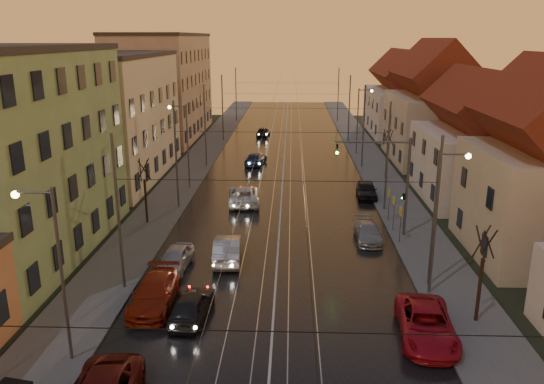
# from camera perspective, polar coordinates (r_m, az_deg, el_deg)

# --- Properties ---
(road) EXTENTS (16.00, 120.00, 0.04)m
(road) POSITION_cam_1_polar(r_m,az_deg,el_deg) (59.74, 1.27, 2.95)
(road) COLOR black
(road) RESTS_ON ground
(sidewalk_left) EXTENTS (4.00, 120.00, 0.15)m
(sidewalk_left) POSITION_cam_1_polar(r_m,az_deg,el_deg) (60.70, -8.22, 3.05)
(sidewalk_left) COLOR #4C4C4C
(sidewalk_left) RESTS_ON ground
(sidewalk_right) EXTENTS (4.00, 120.00, 0.15)m
(sidewalk_right) POSITION_cam_1_polar(r_m,az_deg,el_deg) (60.43, 10.81, 2.87)
(sidewalk_right) COLOR #4C4C4C
(sidewalk_right) RESTS_ON ground
(tram_rail_0) EXTENTS (0.06, 120.00, 0.03)m
(tram_rail_0) POSITION_cam_1_polar(r_m,az_deg,el_deg) (59.81, -0.84, 3.00)
(tram_rail_0) COLOR gray
(tram_rail_0) RESTS_ON road
(tram_rail_1) EXTENTS (0.06, 120.00, 0.03)m
(tram_rail_1) POSITION_cam_1_polar(r_m,az_deg,el_deg) (59.75, 0.53, 2.99)
(tram_rail_1) COLOR gray
(tram_rail_1) RESTS_ON road
(tram_rail_2) EXTENTS (0.06, 120.00, 0.03)m
(tram_rail_2) POSITION_cam_1_polar(r_m,az_deg,el_deg) (59.73, 2.01, 2.97)
(tram_rail_2) COLOR gray
(tram_rail_2) RESTS_ON road
(tram_rail_3) EXTENTS (0.06, 120.00, 0.03)m
(tram_rail_3) POSITION_cam_1_polar(r_m,az_deg,el_deg) (59.75, 3.39, 2.96)
(tram_rail_3) COLOR gray
(tram_rail_3) RESTS_ON road
(apartment_left_1) EXTENTS (10.00, 18.00, 13.00)m
(apartment_left_1) POSITION_cam_1_polar(r_m,az_deg,el_deg) (37.70, -27.07, 3.32)
(apartment_left_1) COLOR #628353
(apartment_left_1) RESTS_ON ground
(apartment_left_2) EXTENTS (10.00, 20.00, 12.00)m
(apartment_left_2) POSITION_cam_1_polar(r_m,az_deg,el_deg) (55.80, -17.23, 7.53)
(apartment_left_2) COLOR beige
(apartment_left_2) RESTS_ON ground
(apartment_left_3) EXTENTS (10.00, 24.00, 14.00)m
(apartment_left_3) POSITION_cam_1_polar(r_m,az_deg,el_deg) (78.60, -11.59, 11.00)
(apartment_left_3) COLOR #93795F
(apartment_left_3) RESTS_ON ground
(house_right_2) EXTENTS (9.18, 12.24, 9.20)m
(house_right_2) POSITION_cam_1_polar(r_m,az_deg,el_deg) (49.73, 21.13, 4.57)
(house_right_2) COLOR beige
(house_right_2) RESTS_ON ground
(house_right_3) EXTENTS (9.18, 14.28, 11.50)m
(house_right_3) POSITION_cam_1_polar(r_m,az_deg,el_deg) (63.73, 16.99, 8.38)
(house_right_3) COLOR #B3AA8A
(house_right_3) RESTS_ON ground
(house_right_4) EXTENTS (9.18, 16.32, 10.00)m
(house_right_4) POSITION_cam_1_polar(r_m,az_deg,el_deg) (81.23, 13.79, 9.64)
(house_right_4) COLOR beige
(house_right_4) RESTS_ON ground
(catenary_pole_l_1) EXTENTS (0.16, 0.16, 9.00)m
(catenary_pole_l_1) POSITION_cam_1_polar(r_m,az_deg,el_deg) (30.19, -16.21, -2.34)
(catenary_pole_l_1) COLOR #595B60
(catenary_pole_l_1) RESTS_ON ground
(catenary_pole_r_1) EXTENTS (0.16, 0.16, 9.00)m
(catenary_pole_r_1) POSITION_cam_1_polar(r_m,az_deg,el_deg) (29.71, 17.18, -2.72)
(catenary_pole_r_1) COLOR #595B60
(catenary_pole_r_1) RESTS_ON ground
(catenary_pole_l_2) EXTENTS (0.16, 0.16, 9.00)m
(catenary_pole_l_2) POSITION_cam_1_polar(r_m,az_deg,el_deg) (44.16, -10.28, 3.86)
(catenary_pole_l_2) COLOR #595B60
(catenary_pole_l_2) RESTS_ON ground
(catenary_pole_r_2) EXTENTS (0.16, 0.16, 9.00)m
(catenary_pole_r_2) POSITION_cam_1_polar(r_m,az_deg,el_deg) (43.84, 12.31, 3.66)
(catenary_pole_r_2) COLOR #595B60
(catenary_pole_r_2) RESTS_ON ground
(catenary_pole_l_3) EXTENTS (0.16, 0.16, 9.00)m
(catenary_pole_l_3) POSITION_cam_1_polar(r_m,az_deg,el_deg) (58.64, -7.21, 7.03)
(catenary_pole_l_3) COLOR #595B60
(catenary_pole_l_3) RESTS_ON ground
(catenary_pole_r_3) EXTENTS (0.16, 0.16, 9.00)m
(catenary_pole_r_3) POSITION_cam_1_polar(r_m,az_deg,el_deg) (58.40, 9.81, 6.89)
(catenary_pole_r_3) COLOR #595B60
(catenary_pole_r_3) RESTS_ON ground
(catenary_pole_l_4) EXTENTS (0.16, 0.16, 9.00)m
(catenary_pole_l_4) POSITION_cam_1_polar(r_m,az_deg,el_deg) (73.33, -5.35, 8.93)
(catenary_pole_l_4) COLOR #595B60
(catenary_pole_l_4) RESTS_ON ground
(catenary_pole_r_4) EXTENTS (0.16, 0.16, 9.00)m
(catenary_pole_r_4) POSITION_cam_1_polar(r_m,az_deg,el_deg) (73.14, 8.30, 8.82)
(catenary_pole_r_4) COLOR #595B60
(catenary_pole_r_4) RESTS_ON ground
(catenary_pole_l_5) EXTENTS (0.16, 0.16, 9.00)m
(catenary_pole_l_5) POSITION_cam_1_polar(r_m,az_deg,el_deg) (91.09, -3.89, 10.40)
(catenary_pole_l_5) COLOR #595B60
(catenary_pole_l_5) RESTS_ON ground
(catenary_pole_r_5) EXTENTS (0.16, 0.16, 9.00)m
(catenary_pole_r_5) POSITION_cam_1_polar(r_m,az_deg,el_deg) (90.94, 7.13, 10.30)
(catenary_pole_r_5) COLOR #595B60
(catenary_pole_r_5) RESTS_ON ground
(street_lamp_0) EXTENTS (1.75, 0.32, 8.00)m
(street_lamp_0) POSITION_cam_1_polar(r_m,az_deg,el_deg) (24.15, -22.51, -6.70)
(street_lamp_0) COLOR #595B60
(street_lamp_0) RESTS_ON ground
(street_lamp_1) EXTENTS (1.75, 0.32, 8.00)m
(street_lamp_1) POSITION_cam_1_polar(r_m,az_deg,el_deg) (30.64, 17.69, -1.43)
(street_lamp_1) COLOR #595B60
(street_lamp_1) RESTS_ON ground
(street_lamp_2) EXTENTS (1.75, 0.32, 8.00)m
(street_lamp_2) POSITION_cam_1_polar(r_m,az_deg,el_deg) (49.94, -9.43, 5.78)
(street_lamp_2) COLOR #595B60
(street_lamp_2) RESTS_ON ground
(street_lamp_3) EXTENTS (1.75, 0.32, 8.00)m
(street_lamp_3) POSITION_cam_1_polar(r_m,az_deg,el_deg) (65.27, 9.49, 8.22)
(street_lamp_3) COLOR #595B60
(street_lamp_3) RESTS_ON ground
(traffic_light_mast) EXTENTS (5.30, 0.32, 7.20)m
(traffic_light_mast) POSITION_cam_1_polar(r_m,az_deg,el_deg) (37.96, 12.94, 1.83)
(traffic_light_mast) COLOR #595B60
(traffic_light_mast) RESTS_ON ground
(bare_tree_0) EXTENTS (1.09, 1.09, 5.11)m
(bare_tree_0) POSITION_cam_1_polar(r_m,az_deg,el_deg) (41.27, -13.46, -0.09)
(bare_tree_0) COLOR black
(bare_tree_0) RESTS_ON ground
(bare_tree_1) EXTENTS (1.09, 1.09, 5.11)m
(bare_tree_1) POSITION_cam_1_polar(r_m,az_deg,el_deg) (28.25, 21.54, -8.55)
(bare_tree_1) COLOR black
(bare_tree_1) RESTS_ON ground
(bare_tree_2) EXTENTS (1.09, 1.09, 5.11)m
(bare_tree_2) POSITION_cam_1_polar(r_m,az_deg,el_deg) (54.19, 12.28, 3.86)
(bare_tree_2) COLOR black
(bare_tree_2) RESTS_ON ground
(driving_car_0) EXTENTS (2.04, 4.34, 1.44)m
(driving_car_0) POSITION_cam_1_polar(r_m,az_deg,el_deg) (27.82, -8.65, -11.98)
(driving_car_0) COLOR black
(driving_car_0) RESTS_ON ground
(driving_car_1) EXTENTS (2.00, 4.88, 1.57)m
(driving_car_1) POSITION_cam_1_polar(r_m,az_deg,el_deg) (34.23, -4.83, -6.13)
(driving_car_1) COLOR #ABACB1
(driving_car_1) RESTS_ON ground
(driving_car_2) EXTENTS (3.10, 5.73, 1.53)m
(driving_car_2) POSITION_cam_1_polar(r_m,az_deg,el_deg) (45.57, -3.08, -0.36)
(driving_car_2) COLOR silver
(driving_car_2) RESTS_ON ground
(driving_car_3) EXTENTS (2.53, 4.92, 1.36)m
(driving_car_3) POSITION_cam_1_polar(r_m,az_deg,el_deg) (59.69, -1.76, 3.59)
(driving_car_3) COLOR #172646
(driving_car_3) RESTS_ON ground
(driving_car_4) EXTENTS (2.08, 4.19, 1.37)m
(driving_car_4) POSITION_cam_1_polar(r_m,az_deg,el_deg) (77.07, -0.95, 6.49)
(driving_car_4) COLOR black
(driving_car_4) RESTS_ON ground
(parked_left_2) EXTENTS (2.20, 5.24, 1.51)m
(parked_left_2) POSITION_cam_1_polar(r_m,az_deg,el_deg) (29.32, -12.55, -10.57)
(parked_left_2) COLOR maroon
(parked_left_2) RESTS_ON ground
(parked_left_3) EXTENTS (1.98, 4.18, 1.38)m
(parked_left_3) POSITION_cam_1_polar(r_m,az_deg,el_deg) (33.52, -10.37, -7.03)
(parked_left_3) COLOR #A9A8AE
(parked_left_3) RESTS_ON ground
(parked_right_0) EXTENTS (2.96, 5.64, 1.51)m
(parked_right_0) POSITION_cam_1_polar(r_m,az_deg,el_deg) (26.87, 16.26, -13.48)
(parked_right_0) COLOR #AE1122
(parked_right_0) RESTS_ON ground
(parked_right_1) EXTENTS (1.73, 4.21, 1.22)m
(parked_right_1) POSITION_cam_1_polar(r_m,az_deg,el_deg) (38.00, 10.29, -4.30)
(parked_right_1) COLOR #9A9B9F
(parked_right_1) RESTS_ON ground
(parked_right_2) EXTENTS (1.88, 4.29, 1.44)m
(parked_right_2) POSITION_cam_1_polar(r_m,az_deg,el_deg) (48.08, 10.13, 0.24)
(parked_right_2) COLOR black
(parked_right_2) RESTS_ON ground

